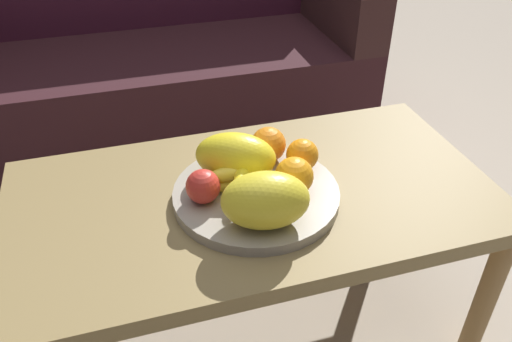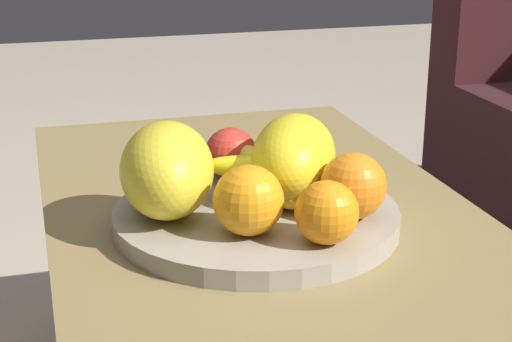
# 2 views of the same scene
# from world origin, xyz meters

# --- Properties ---
(coffee_table) EXTENTS (1.09, 0.57, 0.45)m
(coffee_table) POSITION_xyz_m (0.00, 0.00, 0.40)
(coffee_table) COLOR olive
(coffee_table) RESTS_ON ground_plane
(fruit_bowl) EXTENTS (0.36, 0.36, 0.03)m
(fruit_bowl) POSITION_xyz_m (-0.00, -0.02, 0.46)
(fruit_bowl) COLOR #A49C8C
(fruit_bowl) RESTS_ON coffee_table
(melon_large_front) EXTENTS (0.19, 0.15, 0.12)m
(melon_large_front) POSITION_xyz_m (-0.01, -0.13, 0.53)
(melon_large_front) COLOR yellow
(melon_large_front) RESTS_ON fruit_bowl
(melon_smaller_beside) EXTENTS (0.21, 0.18, 0.11)m
(melon_smaller_beside) POSITION_xyz_m (-0.03, 0.04, 0.53)
(melon_smaller_beside) COLOR yellow
(melon_smaller_beside) RESTS_ON fruit_bowl
(orange_front) EXTENTS (0.08, 0.08, 0.08)m
(orange_front) POSITION_xyz_m (0.08, -0.05, 0.52)
(orange_front) COLOR orange
(orange_front) RESTS_ON fruit_bowl
(orange_left) EXTENTS (0.08, 0.08, 0.08)m
(orange_left) POSITION_xyz_m (0.06, 0.08, 0.52)
(orange_left) COLOR orange
(orange_left) RESTS_ON fruit_bowl
(orange_right) EXTENTS (0.07, 0.07, 0.07)m
(orange_right) POSITION_xyz_m (0.12, 0.02, 0.51)
(orange_right) COLOR orange
(orange_right) RESTS_ON fruit_bowl
(apple_front) EXTENTS (0.07, 0.07, 0.07)m
(apple_front) POSITION_xyz_m (-0.12, -0.03, 0.51)
(apple_front) COLOR red
(apple_front) RESTS_ON fruit_bowl
(banana_bunch) EXTENTS (0.16, 0.15, 0.06)m
(banana_bunch) POSITION_xyz_m (-0.03, -0.00, 0.50)
(banana_bunch) COLOR yellow
(banana_bunch) RESTS_ON fruit_bowl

